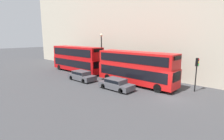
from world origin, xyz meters
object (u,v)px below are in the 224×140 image
Objects in this scene: bus_second_in_queue at (77,58)px; pedestrian at (81,64)px; traffic_light at (197,68)px; car_hatchback at (82,75)px; bus_leading at (136,67)px; car_dark_sedan at (116,84)px.

pedestrian is (2.46, 2.02, -1.63)m from bus_second_in_queue.
traffic_light is (2.05, -19.18, 0.30)m from bus_second_in_queue.
traffic_light is at bearing -68.11° from car_hatchback.
bus_leading is 2.85× the size of traffic_light.
traffic_light reaches higher than car_dark_sedan.
bus_leading is 14.73m from pedestrian.
pedestrian reaches higher than car_hatchback.
traffic_light reaches higher than car_hatchback.
car_dark_sedan is 1.11× the size of traffic_light.
pedestrian is (2.46, 14.44, -1.53)m from bus_leading.
car_hatchback is 9.62m from pedestrian.
bus_second_in_queue is 2.93× the size of traffic_light.
pedestrian is at bearing 52.45° from car_hatchback.
bus_leading is 7.07m from traffic_light.
bus_leading reaches higher than car_hatchback.
bus_leading is at bearing 106.89° from traffic_light.
traffic_light is (5.45, -7.09, 2.05)m from car_dark_sedan.
car_dark_sedan is (-3.40, -12.09, -1.75)m from bus_second_in_queue.
bus_second_in_queue reaches higher than car_dark_sedan.
car_hatchback is 14.76m from traffic_light.
car_hatchback is 1.14× the size of traffic_light.
bus_second_in_queue is at bearing 74.29° from car_dark_sedan.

